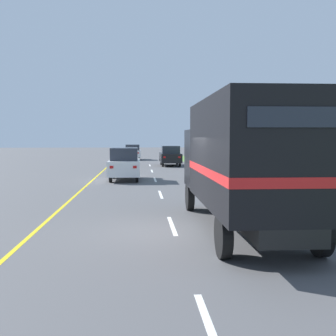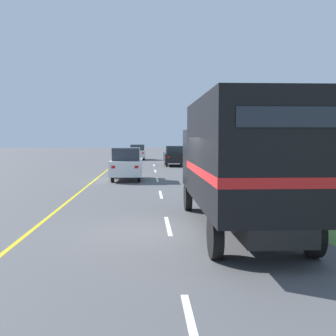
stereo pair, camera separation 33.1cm
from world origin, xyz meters
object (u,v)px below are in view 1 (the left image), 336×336
Objects in this scene: horse_trailer_truck at (245,159)px; highway_sign at (312,151)px; lead_car_white at (124,164)px; lead_car_black_ahead at (170,156)px; roadside_tree_mid at (261,119)px; lead_car_white_ahead at (133,152)px.

highway_sign is (4.24, 5.81, 0.01)m from horse_trailer_truck.
lead_car_white is 1.27× the size of highway_sign.
lead_car_black_ahead is 21.46m from highway_sign.
roadside_tree_mid is (1.88, 13.82, 1.94)m from highway_sign.
highway_sign is at bearing 53.88° from horse_trailer_truck.
horse_trailer_truck is 37.69m from lead_car_white_ahead.
lead_car_white_ahead is 20.55m from roadside_tree_mid.
lead_car_white is at bearing 134.05° from highway_sign.
lead_car_black_ahead is 0.80× the size of roadside_tree_mid.
lead_car_black_ahead is 11.27m from lead_car_white_ahead.
highway_sign is (4.26, -21.01, 1.03)m from lead_car_black_ahead.
horse_trailer_truck is 20.65m from roadside_tree_mid.
lead_car_black_ahead is (3.63, 12.86, -0.05)m from lead_car_white.
horse_trailer_truck is 7.19m from highway_sign.
roadside_tree_mid is (9.76, 5.67, 2.92)m from lead_car_white.
horse_trailer_truck is at bearing -126.12° from highway_sign.
roadside_tree_mid reaches higher than highway_sign.
lead_car_white_ahead is (-3.54, 10.70, -0.02)m from lead_car_black_ahead.
lead_car_black_ahead is 1.12× the size of lead_car_white_ahead.
horse_trailer_truck is at bearing -75.35° from lead_car_white.
roadside_tree_mid is at bearing 72.70° from horse_trailer_truck.
lead_car_black_ahead is (-0.02, 26.81, -1.01)m from horse_trailer_truck.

